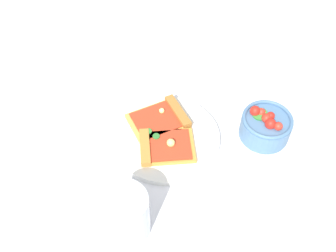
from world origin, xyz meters
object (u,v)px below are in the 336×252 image
Objects in this scene: pizza_slice_near at (162,119)px; pizza_slice_far at (163,147)px; plate at (166,138)px; salad_bowl at (266,126)px; soda_glass at (126,215)px; paper_napkin at (117,63)px.

pizza_slice_far is (-0.01, 0.08, 0.00)m from pizza_slice_near.
pizza_slice_near reaches higher than plate.
soda_glass reaches higher than salad_bowl.
plate is 0.28m from paper_napkin.
plate is 0.05m from pizza_slice_near.
pizza_slice_far is 1.21× the size of soda_glass.
pizza_slice_near is 1.19× the size of pizza_slice_far.
plate is 1.83× the size of pizza_slice_far.
plate is at bearing 123.11° from paper_napkin.
pizza_slice_near is 0.23m from salad_bowl.
pizza_slice_near is at bearing -82.88° from pizza_slice_far.
soda_glass is at bearing 43.30° from salad_bowl.
salad_bowl is 0.42m from paper_napkin.
pizza_slice_far is 0.86× the size of paper_napkin.
salad_bowl reaches higher than plate.
salad_bowl is 0.73× the size of paper_napkin.
paper_napkin is (0.14, -0.19, -0.02)m from pizza_slice_near.
plate is at bearing -95.56° from pizza_slice_far.
soda_glass is 0.46m from paper_napkin.
soda_glass is at bearing 76.98° from plate.
soda_glass is 0.71× the size of paper_napkin.
salad_bowl is at bearing -170.64° from plate.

